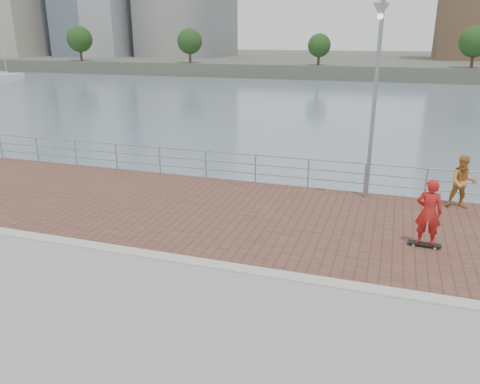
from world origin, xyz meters
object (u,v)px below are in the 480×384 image
(guardrail, at_px, (281,168))
(skateboarder, at_px, (429,212))
(street_lamp, at_px, (378,59))
(bystander, at_px, (463,182))

(guardrail, height_order, skateboarder, skateboarder)
(skateboarder, bearing_deg, street_lamp, -57.76)
(guardrail, distance_m, street_lamp, 5.24)
(guardrail, bearing_deg, bystander, -5.71)
(skateboarder, height_order, bystander, skateboarder)
(skateboarder, bearing_deg, guardrail, -36.99)
(guardrail, height_order, street_lamp, street_lamp)
(street_lamp, distance_m, skateboarder, 5.24)
(street_lamp, xyz_separation_m, skateboarder, (1.78, -3.23, -3.72))
(street_lamp, relative_size, skateboarder, 3.66)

